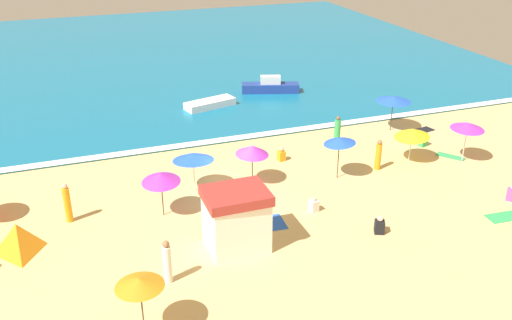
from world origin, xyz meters
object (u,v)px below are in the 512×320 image
object	(u,v)px
beachgoer_5	(281,155)
beachgoer_8	(380,226)
lifeguard_cabana	(236,219)
small_boat_0	(270,87)
beachgoer_10	(337,132)
beach_umbrella_1	(252,150)
beachgoer_11	(378,155)
beachgoer_7	(512,194)
small_boat_1	(210,104)
beach_umbrella_6	(161,178)
beachgoer_0	(67,204)
beach_umbrella_8	(468,126)
beach_umbrella_9	(340,141)
beach_umbrella_2	(393,99)
beachgoer_6	(314,205)
beachgoer_4	(167,262)
beach_umbrella_4	(412,133)
beach_umbrella_0	(193,157)
beach_tent	(18,237)
beach_umbrella_7	(139,283)
beachgoer_2	(423,140)

from	to	relation	value
beachgoer_5	beachgoer_8	world-z (taller)	beachgoer_8
lifeguard_cabana	small_boat_0	bearing A→B (deg)	64.85
beachgoer_10	beach_umbrella_1	bearing A→B (deg)	-155.77
lifeguard_cabana	beachgoer_11	size ratio (longest dim) A/B	1.56
beachgoer_7	small_boat_1	size ratio (longest dim) A/B	0.21
lifeguard_cabana	beachgoer_8	distance (m)	6.37
beach_umbrella_6	beachgoer_0	xyz separation A→B (m)	(-4.11, 0.90, -1.02)
beach_umbrella_8	small_boat_1	distance (m)	17.15
beachgoer_5	beach_umbrella_8	bearing A→B (deg)	-20.49
beach_umbrella_9	small_boat_0	bearing A→B (deg)	82.81
beach_umbrella_1	beachgoer_10	distance (m)	6.95
lifeguard_cabana	beach_umbrella_2	distance (m)	16.12
beach_umbrella_8	beachgoer_8	xyz separation A→B (m)	(-8.24, -4.85, -1.75)
beachgoer_5	beachgoer_11	bearing A→B (deg)	-32.14
beachgoer_0	beachgoer_6	xyz separation A→B (m)	(10.76, -2.96, -0.58)
beachgoer_7	beachgoer_11	distance (m)	6.75
beach_umbrella_6	beachgoer_4	xyz separation A→B (m)	(-0.82, -5.00, -1.04)
beach_umbrella_2	beachgoer_8	xyz separation A→B (m)	(-7.02, -10.24, -1.70)
lifeguard_cabana	beachgoer_0	xyz separation A→B (m)	(-6.46, 4.57, -0.46)
beach_umbrella_2	beachgoer_11	size ratio (longest dim) A/B	1.59
beachgoer_6	beachgoer_7	xyz separation A→B (m)	(9.46, -2.27, 0.01)
beach_umbrella_4	beach_umbrella_9	xyz separation A→B (m)	(-4.69, -0.46, 0.40)
beachgoer_10	beachgoer_11	world-z (taller)	beachgoer_10
beachgoer_6	beachgoer_10	size ratio (longest dim) A/B	0.40
beach_umbrella_0	beachgoer_0	xyz separation A→B (m)	(-6.05, -0.93, -0.96)
beachgoer_5	small_boat_0	size ratio (longest dim) A/B	0.19
beach_tent	beachgoer_6	distance (m)	12.90
beach_umbrella_1	beach_umbrella_2	world-z (taller)	beach_umbrella_2
beachgoer_11	beachgoer_5	bearing A→B (deg)	147.86
beach_umbrella_7	beach_umbrella_1	bearing A→B (deg)	52.31
beach_umbrella_0	beach_umbrella_4	world-z (taller)	beach_umbrella_0
beach_umbrella_2	beach_umbrella_6	distance (m)	16.52
beach_umbrella_4	beach_umbrella_6	distance (m)	14.06
beachgoer_6	small_boat_0	distance (m)	17.64
beach_umbrella_1	beach_umbrella_6	bearing A→B (deg)	-162.56
beach_umbrella_1	beach_umbrella_8	size ratio (longest dim) A/B	1.01
beachgoer_11	beachgoer_2	bearing A→B (deg)	23.86
beach_umbrella_1	beach_umbrella_9	bearing A→B (deg)	-10.89
beach_umbrella_2	beach_umbrella_9	size ratio (longest dim) A/B	1.15
beachgoer_0	small_boat_1	world-z (taller)	beachgoer_0
beach_umbrella_0	beach_umbrella_6	distance (m)	2.67
beach_tent	beachgoer_8	distance (m)	15.26
lifeguard_cabana	beachgoer_2	size ratio (longest dim) A/B	3.00
beachgoer_4	beach_umbrella_6	bearing A→B (deg)	80.73
beachgoer_2	beachgoer_8	distance (m)	10.51
beachgoer_10	beachgoer_11	distance (m)	3.56
beachgoer_11	small_boat_0	bearing A→B (deg)	92.84
beach_umbrella_9	beachgoer_7	world-z (taller)	beach_umbrella_9
beach_umbrella_0	small_boat_1	bearing A→B (deg)	70.74
beachgoer_2	beachgoer_8	xyz separation A→B (m)	(-7.43, -7.42, -0.02)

